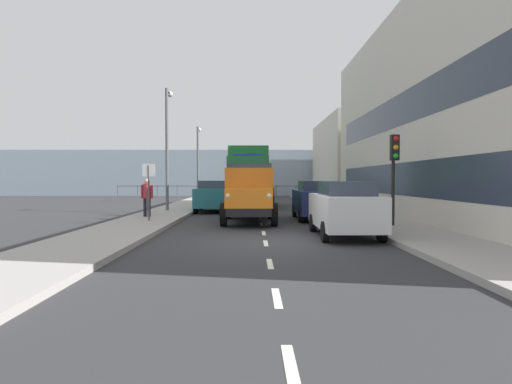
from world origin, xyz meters
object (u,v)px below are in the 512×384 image
object	(u,v)px
pedestrian_by_lamp	(147,194)
lamp_post_promenade	(167,138)
traffic_light_near	(394,160)
lamp_post_far	(198,156)
lorry_cargo_green	(249,175)
pedestrian_couple_b	(147,194)
street_sign	(149,182)
truck_vintage_orange	(249,194)
car_white_kerbside_near	(344,208)
car_navy_kerbside_1	(317,199)
car_teal_oppositeside_0	(215,195)

from	to	relation	value
pedestrian_by_lamp	lamp_post_promenade	distance (m)	5.00
traffic_light_near	lamp_post_far	bearing A→B (deg)	-63.14
traffic_light_near	lamp_post_far	world-z (taller)	lamp_post_far
lorry_cargo_green	pedestrian_by_lamp	world-z (taller)	lorry_cargo_green
pedestrian_by_lamp	lamp_post_far	size ratio (longest dim) A/B	0.29
pedestrian_couple_b	lamp_post_far	world-z (taller)	lamp_post_far
pedestrian_by_lamp	traffic_light_near	distance (m)	10.47
lamp_post_far	street_sign	world-z (taller)	lamp_post_far
truck_vintage_orange	pedestrian_by_lamp	distance (m)	4.71
car_white_kerbside_near	car_navy_kerbside_1	distance (m)	5.69
car_white_kerbside_near	pedestrian_by_lamp	bearing A→B (deg)	-36.85
truck_vintage_orange	lamp_post_far	size ratio (longest dim) A/B	0.99
pedestrian_couple_b	street_sign	xyz separation A→B (m)	(-1.07, 4.02, 0.59)
truck_vintage_orange	car_teal_oppositeside_0	size ratio (longest dim) A/B	1.34
street_sign	traffic_light_near	bearing A→B (deg)	167.81
car_white_kerbside_near	lamp_post_promenade	world-z (taller)	lamp_post_promenade
street_sign	pedestrian_by_lamp	bearing A→B (deg)	-74.07
lorry_cargo_green	car_navy_kerbside_1	xyz separation A→B (m)	(-3.13, 9.21, -1.18)
truck_vintage_orange	pedestrian_by_lamp	xyz separation A→B (m)	(4.52, -1.33, -0.05)
lamp_post_far	traffic_light_near	bearing A→B (deg)	116.86
traffic_light_near	car_navy_kerbside_1	bearing A→B (deg)	-61.28
traffic_light_near	street_sign	xyz separation A→B (m)	(9.11, -1.97, -0.79)
truck_vintage_orange	lorry_cargo_green	world-z (taller)	lorry_cargo_green
lorry_cargo_green	car_teal_oppositeside_0	size ratio (longest dim) A/B	1.95
car_white_kerbside_near	truck_vintage_orange	bearing A→B (deg)	-55.15
car_teal_oppositeside_0	traffic_light_near	world-z (taller)	traffic_light_near
pedestrian_couple_b	lamp_post_far	xyz separation A→B (m)	(-0.97, -12.21, 2.51)
car_navy_kerbside_1	pedestrian_couple_b	xyz separation A→B (m)	(8.05, -2.10, 0.20)
lamp_post_promenade	truck_vintage_orange	bearing A→B (deg)	129.16
lorry_cargo_green	lamp_post_far	world-z (taller)	lamp_post_far
car_white_kerbside_near	car_teal_oppositeside_0	distance (m)	11.59
lamp_post_promenade	car_navy_kerbside_1	bearing A→B (deg)	151.45
pedestrian_by_lamp	street_sign	bearing A→B (deg)	105.93
pedestrian_by_lamp	street_sign	world-z (taller)	street_sign
car_white_kerbside_near	traffic_light_near	distance (m)	3.20
car_white_kerbside_near	lamp_post_promenade	xyz separation A→B (m)	(7.41, -9.72, 3.11)
truck_vintage_orange	lamp_post_promenade	world-z (taller)	lamp_post_promenade
pedestrian_by_lamp	pedestrian_couple_b	distance (m)	2.22
lamp_post_promenade	street_sign	world-z (taller)	lamp_post_promenade
traffic_light_near	pedestrian_by_lamp	bearing A→B (deg)	-21.69
car_teal_oppositeside_0	car_navy_kerbside_1	bearing A→B (deg)	136.11
pedestrian_couple_b	traffic_light_near	size ratio (longest dim) A/B	0.50
truck_vintage_orange	traffic_light_near	distance (m)	5.85
pedestrian_by_lamp	traffic_light_near	world-z (taller)	traffic_light_near
car_navy_kerbside_1	lamp_post_promenade	size ratio (longest dim) A/B	0.65
car_navy_kerbside_1	truck_vintage_orange	bearing A→B (deg)	24.87
lorry_cargo_green	car_navy_kerbside_1	world-z (taller)	lorry_cargo_green
car_white_kerbside_near	lamp_post_far	world-z (taller)	lamp_post_far
car_teal_oppositeside_0	street_sign	distance (m)	7.04
pedestrian_couple_b	lorry_cargo_green	bearing A→B (deg)	-124.71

